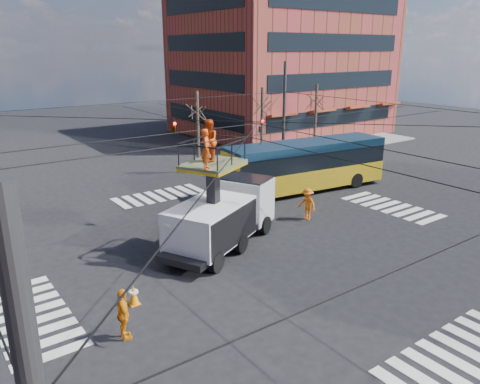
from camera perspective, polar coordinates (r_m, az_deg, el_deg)
The scene contains 13 objects.
ground at distance 22.05m, azimuth 2.15°, elevation -6.79°, with size 120.00×120.00×0.00m, color black.
sidewalk_ne at distance 50.57m, azimuth 6.22°, elevation 6.91°, with size 18.00×18.00×0.12m, color slate.
crosswalks at distance 22.05m, azimuth 2.15°, elevation -6.76°, with size 22.40×22.40×0.02m, color silver, non-canonical shape.
building_ne at distance 52.69m, azimuth 5.04°, elevation 14.96°, with size 20.06×16.06×14.00m.
overhead_network at distance 20.96m, azimuth 1.44°, elevation 4.31°, with size 24.24×24.24×8.00m.
tree_a at distance 34.41m, azimuth -5.22°, elevation 9.86°, with size 2.00×2.00×6.00m.
tree_b at distance 37.82m, azimuth 2.73°, elevation 10.56°, with size 2.00×2.00×6.00m.
tree_c at distance 41.82m, azimuth 9.28°, elevation 10.99°, with size 2.00×2.00×6.00m.
utility_truck at distance 21.66m, azimuth -2.16°, elevation -1.55°, with size 7.30×5.14×6.03m.
city_bus at distance 30.65m, azimuth 8.00°, elevation 3.35°, with size 11.35×3.98×3.20m.
traffic_cone at distance 17.77m, azimuth -12.84°, elevation -12.10°, with size 0.36×0.36×0.78m, color orange.
worker_ground at distance 15.72m, azimuth -14.03°, elevation -14.28°, with size 1.03×0.43×1.75m, color orange.
flagger at distance 25.54m, azimuth 8.21°, elevation -1.46°, with size 1.13×0.65×1.74m, color orange.
Camera 1 is at (-12.52, -15.80, 8.93)m, focal length 35.00 mm.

